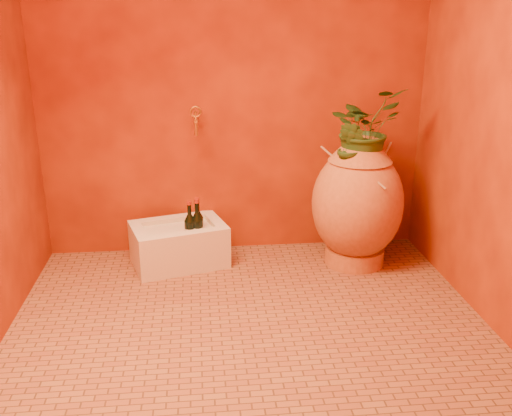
{
  "coord_description": "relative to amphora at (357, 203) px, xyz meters",
  "views": [
    {
      "loc": [
        -0.24,
        -2.68,
        1.57
      ],
      "look_at": [
        0.08,
        0.35,
        0.51
      ],
      "focal_mm": 40.0,
      "sensor_mm": 36.0,
      "label": 1
    }
  ],
  "objects": [
    {
      "name": "stone_basin",
      "position": [
        -1.14,
        0.1,
        -0.28
      ],
      "size": [
        0.66,
        0.55,
        0.27
      ],
      "rotation": [
        0.0,
        0.0,
        0.28
      ],
      "color": "beige",
      "rests_on": "floor"
    },
    {
      "name": "wine_bottle_a",
      "position": [
        -1.06,
        0.04,
        -0.16
      ],
      "size": [
        0.07,
        0.07,
        0.3
      ],
      "color": "black",
      "rests_on": "stone_basin"
    },
    {
      "name": "floor",
      "position": [
        -0.75,
        -0.65,
        -0.41
      ],
      "size": [
        2.5,
        2.5,
        0.0
      ],
      "primitive_type": "plane",
      "color": "brown",
      "rests_on": "ground"
    },
    {
      "name": "amphora",
      "position": [
        0.0,
        0.0,
        0.0
      ],
      "size": [
        0.71,
        0.71,
        0.83
      ],
      "rotation": [
        0.0,
        0.0,
        -0.27
      ],
      "color": "#AF6531",
      "rests_on": "floor"
    },
    {
      "name": "plant_main",
      "position": [
        0.02,
        0.02,
        0.47
      ],
      "size": [
        0.57,
        0.54,
        0.49
      ],
      "primitive_type": "imported",
      "rotation": [
        0.0,
        0.0,
        0.49
      ],
      "color": "#214317",
      "rests_on": "amphora"
    },
    {
      "name": "wall_back",
      "position": [
        -0.75,
        0.35,
        0.84
      ],
      "size": [
        2.5,
        0.02,
        2.5
      ],
      "primitive_type": "cube",
      "color": "#5F1805",
      "rests_on": "ground"
    },
    {
      "name": "plant_side",
      "position": [
        -0.08,
        -0.08,
        0.38
      ],
      "size": [
        0.2,
        0.22,
        0.32
      ],
      "primitive_type": "imported",
      "rotation": [
        0.0,
        0.0,
        -1.12
      ],
      "color": "#214317",
      "rests_on": "amphora"
    },
    {
      "name": "wall_right",
      "position": [
        0.5,
        -0.65,
        0.84
      ],
      "size": [
        0.02,
        2.0,
        2.5
      ],
      "primitive_type": "cube",
      "color": "#5F1805",
      "rests_on": "ground"
    },
    {
      "name": "wine_bottle_b",
      "position": [
        -1.01,
        0.04,
        -0.15
      ],
      "size": [
        0.08,
        0.08,
        0.31
      ],
      "color": "black",
      "rests_on": "stone_basin"
    },
    {
      "name": "wall_tap",
      "position": [
        -1.0,
        0.26,
        0.51
      ],
      "size": [
        0.08,
        0.16,
        0.17
      ],
      "color": "#B08728",
      "rests_on": "wall_back"
    },
    {
      "name": "wine_bottle_c",
      "position": [
        -1.01,
        0.1,
        -0.16
      ],
      "size": [
        0.07,
        0.07,
        0.3
      ],
      "color": "black",
      "rests_on": "stone_basin"
    }
  ]
}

